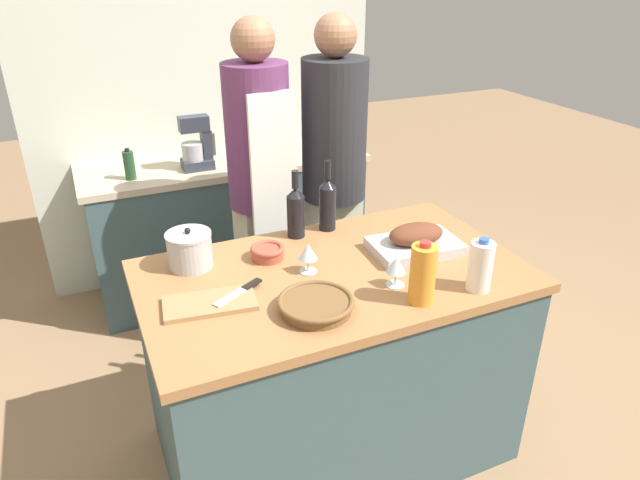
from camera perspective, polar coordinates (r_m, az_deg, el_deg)
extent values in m
plane|color=#9E7A56|center=(2.83, 1.16, -19.61)|extent=(12.00, 12.00, 0.00)
cube|color=#3D565B|center=(2.53, 1.25, -12.68)|extent=(1.46, 0.85, 0.88)
cube|color=#A37042|center=(2.26, 1.36, -3.62)|extent=(1.51, 0.88, 0.04)
cube|color=#3D565B|center=(3.82, -9.03, 1.29)|extent=(1.71, 0.58, 0.85)
cube|color=beige|center=(3.66, -9.53, 7.64)|extent=(1.76, 0.60, 0.04)
cube|color=silver|center=(3.88, -11.42, 14.73)|extent=(2.26, 0.10, 2.55)
cube|color=#BCBCC1|center=(2.43, 9.48, -0.63)|extent=(0.38, 0.26, 0.04)
ellipsoid|color=brown|center=(2.40, 9.59, 0.59)|extent=(0.25, 0.16, 0.09)
cylinder|color=brown|center=(2.01, -0.41, -6.62)|extent=(0.25, 0.25, 0.04)
torus|color=brown|center=(2.00, -0.41, -6.14)|extent=(0.27, 0.27, 0.02)
cube|color=#AD7F51|center=(2.08, -10.95, -6.22)|extent=(0.35, 0.21, 0.02)
cylinder|color=#B7B7BC|center=(2.32, -12.88, -1.09)|extent=(0.18, 0.18, 0.13)
cylinder|color=#B7B7BC|center=(2.29, -13.07, 0.52)|extent=(0.18, 0.18, 0.01)
sphere|color=black|center=(2.28, -13.11, 0.93)|extent=(0.02, 0.02, 0.02)
cylinder|color=#A84C38|center=(2.35, -5.26, -1.36)|extent=(0.13, 0.13, 0.05)
torus|color=#A84C38|center=(2.34, -5.28, -0.87)|extent=(0.14, 0.14, 0.02)
cylinder|color=orange|center=(2.05, 10.23, -3.40)|extent=(0.09, 0.09, 0.22)
cylinder|color=red|center=(1.99, 10.50, -0.42)|extent=(0.04, 0.04, 0.02)
cylinder|color=white|center=(2.18, 15.75, -2.56)|extent=(0.09, 0.09, 0.19)
cylinder|color=#3360B2|center=(2.13, 16.09, -0.09)|extent=(0.04, 0.04, 0.02)
cylinder|color=black|center=(2.50, -2.43, 2.38)|extent=(0.08, 0.08, 0.19)
cone|color=black|center=(2.46, -2.48, 4.79)|extent=(0.08, 0.08, 0.04)
cylinder|color=black|center=(2.43, -2.51, 6.06)|extent=(0.03, 0.03, 0.08)
cylinder|color=black|center=(2.56, 0.75, 3.18)|extent=(0.08, 0.08, 0.20)
cone|color=black|center=(2.52, 0.76, 5.69)|extent=(0.08, 0.08, 0.04)
cylinder|color=black|center=(2.50, 0.77, 7.01)|extent=(0.03, 0.03, 0.08)
cylinder|color=silver|center=(2.18, 7.51, -4.46)|extent=(0.07, 0.07, 0.00)
cylinder|color=silver|center=(2.17, 7.55, -3.82)|extent=(0.01, 0.01, 0.05)
cone|color=silver|center=(2.14, 7.64, -2.46)|extent=(0.07, 0.07, 0.07)
cylinder|color=silver|center=(2.25, -1.19, -3.13)|extent=(0.07, 0.07, 0.00)
cylinder|color=silver|center=(2.24, -1.20, -2.49)|extent=(0.01, 0.01, 0.05)
cone|color=silver|center=(2.21, -1.22, -1.14)|extent=(0.07, 0.07, 0.07)
cube|color=#B7B7BC|center=(2.08, -9.01, -5.69)|extent=(0.14, 0.10, 0.01)
cube|color=black|center=(2.14, -6.85, -4.41)|extent=(0.09, 0.07, 0.01)
cube|color=#333842|center=(3.51, -12.14, 7.47)|extent=(0.18, 0.14, 0.06)
cylinder|color=#B7B7BC|center=(3.49, -12.62, 8.63)|extent=(0.13, 0.13, 0.10)
cube|color=#333842|center=(3.49, -11.30, 9.39)|extent=(0.05, 0.08, 0.17)
cube|color=#333842|center=(3.45, -12.52, 11.28)|extent=(0.17, 0.08, 0.09)
cylinder|color=#332D28|center=(3.68, -5.29, 9.47)|extent=(0.06, 0.06, 0.14)
cylinder|color=black|center=(3.66, -5.34, 10.63)|extent=(0.03, 0.03, 0.02)
cylinder|color=#332D28|center=(3.74, -10.84, 9.38)|extent=(0.05, 0.05, 0.14)
cylinder|color=black|center=(3.72, -10.94, 10.51)|extent=(0.02, 0.02, 0.02)
cylinder|color=#234C28|center=(3.42, -18.53, 7.09)|extent=(0.06, 0.06, 0.16)
cylinder|color=black|center=(3.39, -18.75, 8.52)|extent=(0.03, 0.03, 0.02)
cube|color=beige|center=(3.22, -5.50, -3.50)|extent=(0.28, 0.22, 0.87)
cylinder|color=#663360|center=(2.90, -6.18, 10.19)|extent=(0.32, 0.32, 0.72)
sphere|color=#996B4C|center=(2.81, -6.67, 19.33)|extent=(0.21, 0.21, 0.21)
cube|color=silver|center=(2.84, -4.54, 5.49)|extent=(0.25, 0.05, 0.92)
cube|color=beige|center=(3.29, 1.29, -2.59)|extent=(0.30, 0.23, 0.87)
cylinder|color=#28282D|center=(2.99, 1.44, 10.87)|extent=(0.34, 0.34, 0.72)
sphere|color=#996B4C|center=(2.90, 1.55, 19.80)|extent=(0.21, 0.21, 0.21)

